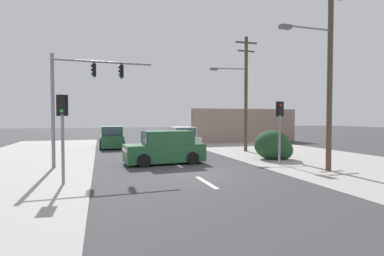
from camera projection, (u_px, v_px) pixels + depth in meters
The scene contains 16 objects.
ground_plane at pixel (192, 174), 14.17m from camera, with size 140.00×140.00×0.00m, color #3A3A3D.
lane_dash_near at pixel (206, 182), 12.26m from camera, with size 0.20×2.40×0.01m, color silver.
lane_dash_mid at pixel (176, 164), 17.03m from camera, with size 0.20×2.40×0.01m, color silver.
lane_dash_far at pixel (160, 154), 21.81m from camera, with size 0.20×2.40×0.01m, color silver.
kerb_right_verge at pixel (320, 160), 18.73m from camera, with size 10.00×44.00×0.02m, color #A39E99.
kerb_left_verge at pixel (12, 169), 15.48m from camera, with size 8.00×40.00×0.02m, color #A39E99.
utility_pole_foreground_right at pixel (328, 66), 14.67m from camera, with size 3.78×0.32×9.62m.
utility_pole_midground_right at pixel (244, 90), 23.28m from camera, with size 3.78×0.57×8.92m.
traffic_signal_mast at pixel (79, 90), 16.02m from camera, with size 5.29×0.50×6.00m.
pedestal_signal_right_kerb at pixel (280, 122), 16.71m from camera, with size 0.44×0.31×3.56m.
pedestal_signal_left_kerb at pixel (62, 124), 11.80m from camera, with size 0.44×0.30×3.56m.
roadside_bush at pixel (274, 146), 19.03m from camera, with size 2.37×2.03×1.85m.
shopfront_wall_far at pixel (245, 125), 32.63m from camera, with size 12.00×1.00×3.60m, color gray.
suv_crossing_left at pixel (165, 148), 17.29m from camera, with size 4.64×2.29×1.90m.
suv_oncoming_mid at pixel (182, 139), 24.37m from camera, with size 2.11×4.56×1.90m.
suv_kerbside_parked at pixel (112, 138), 26.28m from camera, with size 2.06×4.54×1.90m.
Camera 1 is at (-4.15, -13.46, 2.65)m, focal length 28.00 mm.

